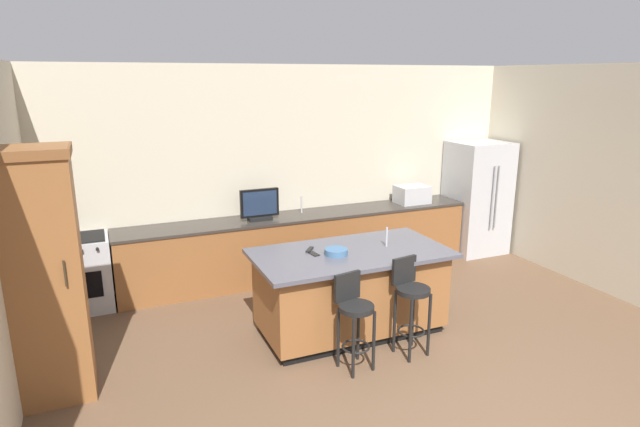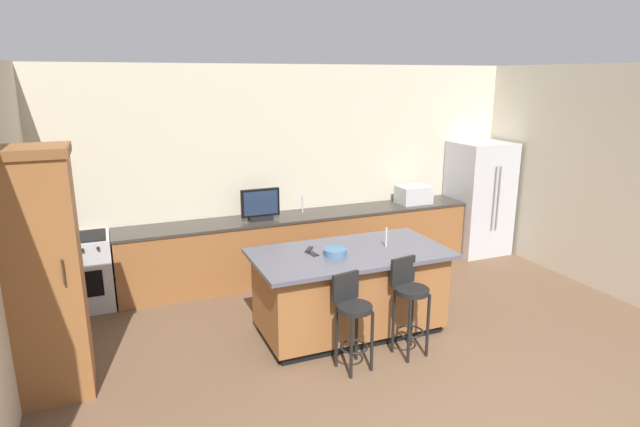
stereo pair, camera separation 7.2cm
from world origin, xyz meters
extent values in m
cube|color=beige|center=(0.00, 4.22, 1.46)|extent=(7.29, 0.12, 2.92)
cube|color=beige|center=(3.44, 2.11, 1.46)|extent=(0.12, 4.62, 2.92)
cube|color=brown|center=(-0.05, 3.84, 0.43)|extent=(5.02, 0.60, 0.86)
cube|color=#332D28|center=(-0.05, 3.84, 0.88)|extent=(5.04, 0.62, 0.04)
cube|color=black|center=(-0.18, 2.05, 0.04)|extent=(1.88, 0.87, 0.09)
cube|color=brown|center=(-0.18, 2.05, 0.49)|extent=(1.96, 0.95, 0.80)
cube|color=#4C4C56|center=(-0.18, 2.05, 0.91)|extent=(2.12, 1.11, 0.04)
cube|color=#B7BABF|center=(2.91, 3.77, 0.89)|extent=(0.85, 0.76, 1.77)
cylinder|color=gray|center=(2.87, 3.36, 0.98)|extent=(0.02, 0.02, 0.98)
cylinder|color=gray|center=(2.95, 3.36, 0.98)|extent=(0.02, 0.02, 0.98)
cube|color=#B7BABF|center=(-2.95, 3.84, 0.45)|extent=(0.76, 0.60, 0.89)
cube|color=black|center=(-2.95, 3.54, 0.40)|extent=(0.53, 0.01, 0.32)
cube|color=black|center=(-2.95, 3.84, 0.90)|extent=(0.68, 0.50, 0.02)
cylinder|color=black|center=(-3.20, 3.53, 0.83)|extent=(0.04, 0.03, 0.04)
cylinder|color=black|center=(-3.04, 3.53, 0.83)|extent=(0.04, 0.03, 0.04)
cylinder|color=black|center=(-2.87, 3.53, 0.83)|extent=(0.04, 0.03, 0.04)
cylinder|color=black|center=(-2.70, 3.53, 0.83)|extent=(0.04, 0.03, 0.04)
cube|color=brown|center=(-3.11, 1.99, 1.11)|extent=(0.61, 0.52, 2.22)
cube|color=brown|center=(-3.11, 1.99, 2.18)|extent=(0.65, 0.56, 0.08)
cylinder|color=#332819|center=(-2.93, 1.71, 1.22)|extent=(0.02, 0.02, 0.22)
cube|color=#B7BABF|center=(1.74, 3.84, 1.03)|extent=(0.48, 0.36, 0.26)
cube|color=black|center=(-0.67, 3.79, 0.92)|extent=(0.31, 0.16, 0.05)
cube|color=black|center=(-0.67, 3.79, 1.13)|extent=(0.52, 0.05, 0.38)
cube|color=#1E2D47|center=(-0.67, 3.77, 1.13)|extent=(0.46, 0.01, 0.32)
cylinder|color=#B2B2B7|center=(-0.02, 3.94, 1.01)|extent=(0.02, 0.02, 0.24)
cylinder|color=#B2B2B7|center=(0.26, 2.05, 1.04)|extent=(0.02, 0.02, 0.22)
cylinder|color=black|center=(-0.48, 1.32, 0.64)|extent=(0.34, 0.34, 0.05)
cube|color=black|center=(-0.50, 1.46, 0.81)|extent=(0.29, 0.09, 0.28)
cylinder|color=black|center=(-0.57, 1.17, 0.31)|extent=(0.03, 0.03, 0.62)
cylinder|color=black|center=(-0.33, 1.22, 0.31)|extent=(0.03, 0.03, 0.62)
cylinder|color=black|center=(-0.62, 1.42, 0.31)|extent=(0.03, 0.03, 0.62)
cylinder|color=black|center=(-0.38, 1.46, 0.31)|extent=(0.03, 0.03, 0.62)
torus|color=black|center=(-0.48, 1.32, 0.23)|extent=(0.28, 0.28, 0.02)
cylinder|color=black|center=(0.17, 1.35, 0.70)|extent=(0.34, 0.34, 0.05)
cube|color=black|center=(0.15, 1.49, 0.86)|extent=(0.29, 0.08, 0.28)
cylinder|color=black|center=(0.07, 1.21, 0.34)|extent=(0.03, 0.03, 0.67)
cylinder|color=black|center=(0.31, 1.24, 0.34)|extent=(0.03, 0.03, 0.67)
cylinder|color=black|center=(0.03, 1.45, 0.34)|extent=(0.03, 0.03, 0.67)
cylinder|color=black|center=(0.27, 1.49, 0.34)|extent=(0.03, 0.03, 0.67)
torus|color=black|center=(0.17, 1.35, 0.25)|extent=(0.28, 0.28, 0.02)
cylinder|color=#3F668C|center=(-0.37, 2.02, 0.97)|extent=(0.25, 0.25, 0.07)
cube|color=black|center=(-0.58, 2.12, 0.94)|extent=(0.09, 0.16, 0.01)
cube|color=black|center=(-0.58, 2.25, 0.94)|extent=(0.14, 0.16, 0.02)
camera|label=1|loc=(-2.58, -2.75, 2.77)|focal=29.42mm
camera|label=2|loc=(-2.52, -2.78, 2.77)|focal=29.42mm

